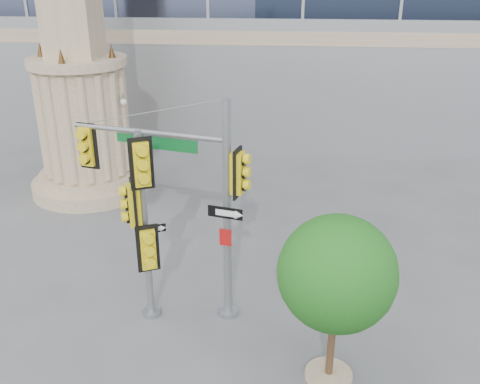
{
  "coord_description": "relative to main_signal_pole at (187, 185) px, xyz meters",
  "views": [
    {
      "loc": [
        1.5,
        -9.63,
        8.18
      ],
      "look_at": [
        0.45,
        2.0,
        3.15
      ],
      "focal_mm": 40.0,
      "sensor_mm": 36.0,
      "label": 1
    }
  ],
  "objects": [
    {
      "name": "main_signal_pole",
      "position": [
        0.0,
        0.0,
        0.0
      ],
      "size": [
        4.2,
        1.36,
        5.51
      ],
      "rotation": [
        0.0,
        0.0,
        -0.24
      ],
      "color": "slate",
      "rests_on": "ground"
    },
    {
      "name": "street_tree",
      "position": [
        3.41,
        -2.24,
        -0.93
      ],
      "size": [
        2.42,
        2.36,
        3.77
      ],
      "color": "tan",
      "rests_on": "ground"
    },
    {
      "name": "monument",
      "position": [
        -5.22,
        7.27,
        2.11
      ],
      "size": [
        4.4,
        4.4,
        16.6
      ],
      "color": "tan",
      "rests_on": "ground"
    },
    {
      "name": "secondary_signal_pole",
      "position": [
        -0.96,
        -0.55,
        -0.59
      ],
      "size": [
        0.91,
        0.66,
        4.81
      ],
      "rotation": [
        0.0,
        0.0,
        0.43
      ],
      "color": "slate",
      "rests_on": "ground"
    },
    {
      "name": "ground",
      "position": [
        0.78,
        -1.73,
        -3.41
      ],
      "size": [
        120.0,
        120.0,
        0.0
      ],
      "primitive_type": "plane",
      "color": "#545456",
      "rests_on": "ground"
    }
  ]
}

